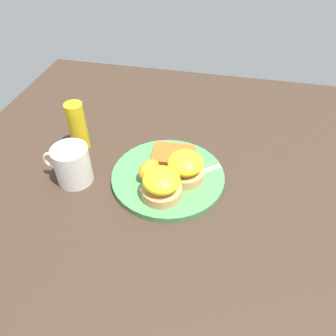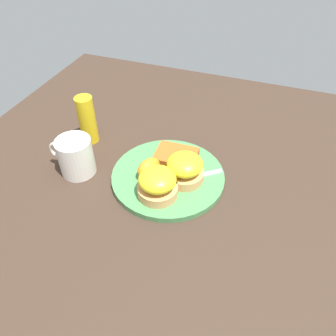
{
  "view_description": "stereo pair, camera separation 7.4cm",
  "coord_description": "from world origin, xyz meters",
  "views": [
    {
      "loc": [
        -0.12,
        0.54,
        0.54
      ],
      "look_at": [
        0.0,
        0.0,
        0.03
      ],
      "focal_mm": 35.0,
      "sensor_mm": 36.0,
      "label": 1
    },
    {
      "loc": [
        -0.19,
        0.52,
        0.54
      ],
      "look_at": [
        0.0,
        0.0,
        0.03
      ],
      "focal_mm": 35.0,
      "sensor_mm": 36.0,
      "label": 2
    }
  ],
  "objects": [
    {
      "name": "ground_plane",
      "position": [
        0.0,
        0.0,
        0.0
      ],
      "size": [
        1.1,
        1.1,
        0.0
      ],
      "primitive_type": "plane",
      "color": "#38281E"
    },
    {
      "name": "plate",
      "position": [
        0.0,
        0.0,
        0.01
      ],
      "size": [
        0.26,
        0.26,
        0.01
      ],
      "primitive_type": "cylinder",
      "color": "#47844C",
      "rests_on": "ground_plane"
    },
    {
      "name": "sandwich_benedict_left",
      "position": [
        0.0,
        0.07,
        0.05
      ],
      "size": [
        0.09,
        0.09,
        0.06
      ],
      "color": "tan",
      "rests_on": "plate"
    },
    {
      "name": "sandwich_benedict_right",
      "position": [
        -0.04,
        0.0,
        0.05
      ],
      "size": [
        0.09,
        0.09,
        0.06
      ],
      "color": "tan",
      "rests_on": "plate"
    },
    {
      "name": "hashbrown_patty",
      "position": [
        0.0,
        -0.06,
        0.02
      ],
      "size": [
        0.1,
        0.08,
        0.02
      ],
      "primitive_type": "cube",
      "rotation": [
        0.0,
        0.0,
        0.03
      ],
      "color": "#B8561E",
      "rests_on": "plate"
    },
    {
      "name": "orange_wedge",
      "position": [
        0.04,
        0.02,
        0.04
      ],
      "size": [
        0.06,
        0.07,
        0.04
      ],
      "primitive_type": "ellipsoid",
      "rotation": [
        0.0,
        0.0,
        4.27
      ],
      "color": "orange",
      "rests_on": "plate"
    },
    {
      "name": "fork",
      "position": [
        -0.02,
        0.02,
        0.02
      ],
      "size": [
        0.17,
        0.14,
        0.0
      ],
      "color": "silver",
      "rests_on": "plate"
    },
    {
      "name": "cup",
      "position": [
        0.21,
        0.05,
        0.05
      ],
      "size": [
        0.11,
        0.08,
        0.09
      ],
      "color": "silver",
      "rests_on": "ground_plane"
    },
    {
      "name": "condiment_bottle",
      "position": [
        0.24,
        -0.07,
        0.06
      ],
      "size": [
        0.04,
        0.04,
        0.13
      ],
      "primitive_type": "cylinder",
      "color": "gold",
      "rests_on": "ground_plane"
    }
  ]
}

